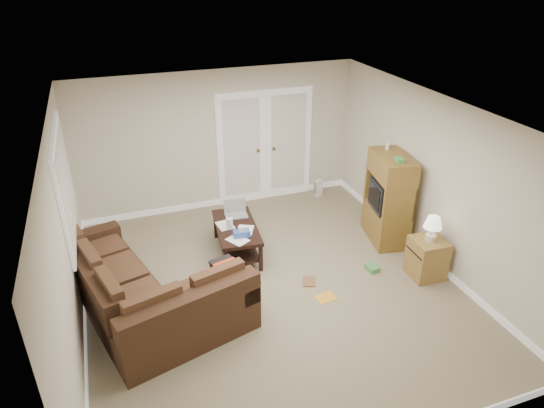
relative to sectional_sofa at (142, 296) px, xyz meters
name	(u,v)px	position (x,y,z in m)	size (l,w,h in m)	color
floor	(272,287)	(1.76, 0.01, -0.32)	(5.50, 5.50, 0.00)	gray
ceiling	(272,115)	(1.76, 0.01, 2.18)	(5.00, 5.50, 0.02)	white
wall_left	(65,244)	(-0.74, 0.01, 0.93)	(0.02, 5.50, 2.50)	beige
wall_right	(434,182)	(4.26, 0.01, 0.93)	(0.02, 5.50, 2.50)	beige
wall_back	(219,141)	(1.76, 2.76, 0.93)	(5.00, 0.02, 2.50)	beige
wall_front	(386,357)	(1.76, -2.74, 0.93)	(5.00, 0.02, 2.50)	beige
baseboards	(272,284)	(1.76, 0.01, -0.27)	(5.00, 5.50, 0.10)	white
french_doors	(265,147)	(2.61, 2.72, 0.71)	(1.80, 0.05, 2.13)	white
window_left	(65,185)	(-0.71, 1.01, 1.23)	(0.05, 1.92, 1.42)	white
sectional_sofa	(142,296)	(0.00, 0.00, 0.00)	(2.40, 2.79, 0.82)	#3C2517
coffee_table	(237,238)	(1.55, 1.04, -0.05)	(0.72, 1.26, 0.82)	black
tv_armoire	(388,198)	(3.95, 0.64, 0.42)	(0.67, 0.99, 1.57)	olive
side_cabinet	(428,255)	(3.96, -0.48, 0.03)	(0.48, 0.48, 0.97)	olive
space_heater	(318,188)	(3.60, 2.46, -0.16)	(0.13, 0.11, 0.32)	white
floor_magazine	(326,298)	(2.38, -0.47, -0.32)	(0.27, 0.21, 0.01)	gold
floor_greenbox	(372,268)	(3.30, -0.11, -0.28)	(0.15, 0.20, 0.08)	#449747
floor_book	(303,281)	(2.22, -0.02, -0.31)	(0.17, 0.24, 0.02)	brown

